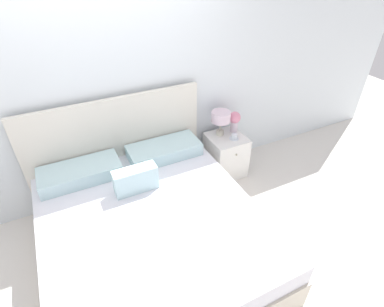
% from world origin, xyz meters
% --- Properties ---
extents(ground_plane, '(12.00, 12.00, 0.00)m').
position_xyz_m(ground_plane, '(0.00, 0.00, 0.00)').
color(ground_plane, silver).
extents(wall_back, '(8.00, 0.06, 2.60)m').
position_xyz_m(wall_back, '(0.00, 0.07, 1.30)').
color(wall_back, white).
rests_on(wall_back, ground_plane).
extents(bed, '(1.89, 2.05, 1.20)m').
position_xyz_m(bed, '(0.00, -0.94, 0.29)').
color(bed, beige).
rests_on(bed, ground_plane).
extents(nightstand, '(0.43, 0.46, 0.53)m').
position_xyz_m(nightstand, '(1.26, -0.24, 0.27)').
color(nightstand, white).
rests_on(nightstand, ground_plane).
extents(table_lamp, '(0.23, 0.23, 0.31)m').
position_xyz_m(table_lamp, '(1.21, -0.15, 0.76)').
color(table_lamp, beige).
rests_on(table_lamp, nightstand).
extents(flower_vase, '(0.14, 0.14, 0.26)m').
position_xyz_m(flower_vase, '(1.41, -0.15, 0.68)').
color(flower_vase, silver).
rests_on(flower_vase, nightstand).
extents(teacup, '(0.11, 0.11, 0.07)m').
position_xyz_m(teacup, '(1.32, -0.31, 0.56)').
color(teacup, white).
rests_on(teacup, nightstand).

